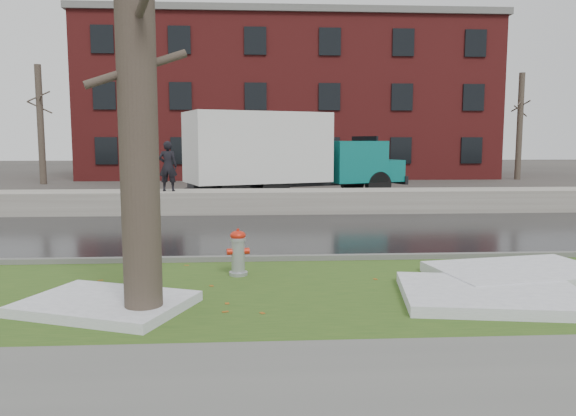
{
  "coord_description": "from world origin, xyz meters",
  "views": [
    {
      "loc": [
        -0.38,
        -9.83,
        2.38
      ],
      "look_at": [
        0.34,
        1.67,
        1.0
      ],
      "focal_mm": 35.0,
      "sensor_mm": 36.0,
      "label": 1
    }
  ],
  "objects": [
    {
      "name": "bg_tree_left",
      "position": [
        -12.0,
        22.0,
        3.33
      ],
      "size": [
        1.4,
        1.62,
        6.5
      ],
      "color": "brown",
      "rests_on": "ground"
    },
    {
      "name": "brick_building",
      "position": [
        2.0,
        30.0,
        5.0
      ],
      "size": [
        26.0,
        12.0,
        10.0
      ],
      "primitive_type": "cube",
      "color": "maroon",
      "rests_on": "ground"
    },
    {
      "name": "box_truck",
      "position": [
        0.85,
        12.9,
        1.85
      ],
      "size": [
        10.43,
        5.34,
        3.5
      ],
      "rotation": [
        0.0,
        0.0,
        0.35
      ],
      "color": "black",
      "rests_on": "ground"
    },
    {
      "name": "road",
      "position": [
        0.0,
        4.5,
        0.01
      ],
      "size": [
        60.0,
        7.0,
        0.03
      ],
      "primitive_type": "cube",
      "color": "black",
      "rests_on": "ground"
    },
    {
      "name": "verge",
      "position": [
        0.0,
        -1.25,
        0.02
      ],
      "size": [
        60.0,
        4.5,
        0.04
      ],
      "primitive_type": "cube",
      "color": "#2B4C19",
      "rests_on": "ground"
    },
    {
      "name": "bg_tree_right",
      "position": [
        16.0,
        24.0,
        3.33
      ],
      "size": [
        1.4,
        1.62,
        6.5
      ],
      "color": "brown",
      "rests_on": "ground"
    },
    {
      "name": "snow_patch_far",
      "position": [
        -2.45,
        -2.04,
        0.11
      ],
      "size": [
        2.63,
        2.29,
        0.14
      ],
      "primitive_type": "cube",
      "rotation": [
        0.0,
        0.0,
        -0.37
      ],
      "color": "white",
      "rests_on": "verge"
    },
    {
      "name": "parking_lot",
      "position": [
        0.0,
        13.0,
        0.01
      ],
      "size": [
        60.0,
        9.0,
        0.03
      ],
      "primitive_type": "cube",
      "color": "slate",
      "rests_on": "ground"
    },
    {
      "name": "fire_hydrant",
      "position": [
        -0.65,
        -0.16,
        0.48
      ],
      "size": [
        0.41,
        0.36,
        0.82
      ],
      "rotation": [
        0.0,
        0.0,
        0.17
      ],
      "color": "#A6A9AE",
      "rests_on": "verge"
    },
    {
      "name": "worker",
      "position": [
        -3.14,
        8.62,
        1.57
      ],
      "size": [
        0.62,
        0.42,
        1.63
      ],
      "primitive_type": "imported",
      "rotation": [
        0.0,
        0.0,
        3.09
      ],
      "color": "black",
      "rests_on": "snowbank"
    },
    {
      "name": "snow_patch_near",
      "position": [
        3.14,
        -1.95,
        0.12
      ],
      "size": [
        2.89,
        2.39,
        0.16
      ],
      "primitive_type": "cube",
      "rotation": [
        0.0,
        0.0,
        -0.16
      ],
      "color": "white",
      "rests_on": "verge"
    },
    {
      "name": "snowbank",
      "position": [
        0.0,
        8.7,
        0.38
      ],
      "size": [
        60.0,
        1.6,
        0.75
      ],
      "primitive_type": "cube",
      "color": "#A7A398",
      "rests_on": "ground"
    },
    {
      "name": "snow_patch_side",
      "position": [
        4.16,
        -0.7,
        0.13
      ],
      "size": [
        3.07,
        2.26,
        0.18
      ],
      "primitive_type": "cube",
      "rotation": [
        0.0,
        0.0,
        0.17
      ],
      "color": "white",
      "rests_on": "verge"
    },
    {
      "name": "curb",
      "position": [
        0.0,
        1.0,
        0.07
      ],
      "size": [
        60.0,
        0.15,
        0.14
      ],
      "primitive_type": "cube",
      "color": "slate",
      "rests_on": "ground"
    },
    {
      "name": "ground",
      "position": [
        0.0,
        0.0,
        0.0
      ],
      "size": [
        120.0,
        120.0,
        0.0
      ],
      "primitive_type": "plane",
      "color": "#47423D",
      "rests_on": "ground"
    },
    {
      "name": "tree",
      "position": [
        -1.86,
        -2.39,
        3.23
      ],
      "size": [
        1.28,
        1.48,
        6.34
      ],
      "rotation": [
        0.0,
        0.0,
        -0.02
      ],
      "color": "brown",
      "rests_on": "verge"
    },
    {
      "name": "sidewalk",
      "position": [
        0.0,
        -5.0,
        0.03
      ],
      "size": [
        60.0,
        3.0,
        0.05
      ],
      "primitive_type": "cube",
      "color": "slate",
      "rests_on": "ground"
    },
    {
      "name": "bg_tree_center",
      "position": [
        -6.0,
        26.0,
        3.33
      ],
      "size": [
        1.4,
        1.62,
        6.5
      ],
      "color": "brown",
      "rests_on": "ground"
    }
  ]
}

